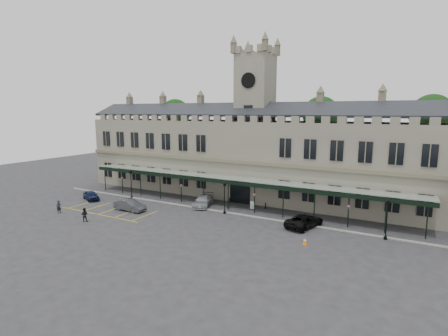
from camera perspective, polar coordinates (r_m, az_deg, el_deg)
The scene contains 22 objects.
ground at distance 43.23m, azimuth -3.89°, elevation -9.01°, with size 140.00×140.00×0.00m, color #2C2C2F.
station_building at distance 55.54m, azimuth 4.94°, elevation 1.93°, with size 60.00×10.36×17.30m.
clock_tower at distance 55.16m, azimuth 5.07°, elevation 8.80°, with size 5.60×5.60×24.80m.
canopy at distance 48.78m, azimuth 0.83°, elevation -3.93°, with size 50.00×4.10×4.30m.
kerb at distance 47.71m, azimuth -0.29°, elevation -7.14°, with size 60.00×0.40×0.12m, color gray.
parking_markings at distance 50.87m, azimuth -18.32°, elevation -6.65°, with size 16.00×6.00×0.01m, color gold, non-canonical shape.
tree_behind_left at distance 74.14m, azimuth -7.93°, elevation 8.65°, with size 6.00×6.00×16.00m.
tree_behind_mid at distance 61.16m, azimuth 15.50°, elevation 8.27°, with size 6.00×6.00×16.00m.
tree_behind_right at distance 59.49m, azimuth 30.77°, elevation 7.29°, with size 6.00×6.00×16.00m.
lamp_post_left at distance 56.58m, azimuth -14.94°, elevation -2.04°, with size 0.44×0.44×4.62m.
lamp_post_mid at distance 46.43m, azimuth 0.08°, elevation -4.31°, with size 0.42×0.42×4.45m.
lamp_post_right at distance 40.98m, azimuth 25.07°, elevation -6.95°, with size 0.44×0.44×4.60m.
traffic_cone at distance 37.52m, azimuth 13.08°, elevation -11.59°, with size 0.45×0.45×0.72m.
sign_board at distance 49.26m, azimuth 4.64°, elevation -6.07°, with size 0.64×0.09×1.09m.
bollard_left at distance 52.01m, azimuth 0.94°, elevation -5.34°, with size 0.15×0.15×0.84m, color black.
bollard_right at distance 49.51m, azimuth 6.78°, elevation -6.14°, with size 0.16×0.16×0.87m, color black.
car_left_a at distance 57.76m, azimuth -20.89°, elevation -4.19°, with size 1.65×4.10×1.40m, color #0B1434.
car_left_b at distance 49.92m, azimuth -15.15°, elevation -5.87°, with size 1.65×4.73×1.56m, color #3D3F45.
car_taxi at distance 50.56m, azimuth -3.40°, elevation -5.38°, with size 2.14×5.26×1.53m, color #9EA1A6.
car_van at distance 42.71m, azimuth 12.99°, elevation -8.41°, with size 2.51×5.44×1.51m, color black.
person_a at distance 52.03m, azimuth -25.36°, elevation -5.74°, with size 0.63×0.42×1.73m, color black.
person_b at distance 46.88m, azimuth -21.83°, elevation -7.09°, with size 0.86×0.67×1.76m, color black.
Camera 1 is at (22.28, -34.46, 13.59)m, focal length 28.00 mm.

